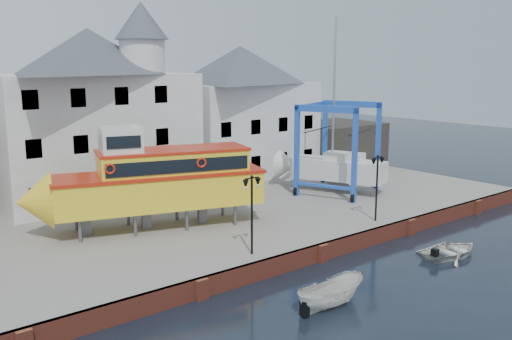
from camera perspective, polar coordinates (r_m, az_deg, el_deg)
ground at (r=32.11m, az=6.60°, el=-9.09°), size 140.00×140.00×0.00m
hardstanding at (r=40.02m, az=-4.74°, el=-4.26°), size 44.00×22.00×1.00m
quay_wall at (r=32.01m, az=6.48°, el=-8.20°), size 44.00×0.47×1.00m
building_white_main at (r=42.95m, az=-15.95°, el=5.68°), size 14.00×8.30×14.00m
building_white_right at (r=50.59m, az=-1.56°, el=5.97°), size 12.00×8.00×11.20m
shed_dark at (r=56.24m, az=7.82°, el=2.67°), size 8.00×7.00×4.00m
lamp_post_left at (r=29.17m, az=-0.42°, el=-2.50°), size 1.12×0.32×4.20m
lamp_post_right at (r=36.14m, az=12.04°, el=-0.13°), size 1.12×0.32×4.20m
tour_boat at (r=34.31m, az=-10.99°, el=-1.10°), size 14.58×7.47×6.19m
travel_lift at (r=44.28m, az=7.26°, el=0.72°), size 7.41×8.85×13.07m
motorboat_a at (r=26.63m, az=7.42°, el=-13.44°), size 3.83×1.61×1.45m
motorboat_b at (r=34.65m, az=18.89°, el=-8.11°), size 4.23×3.21×0.82m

